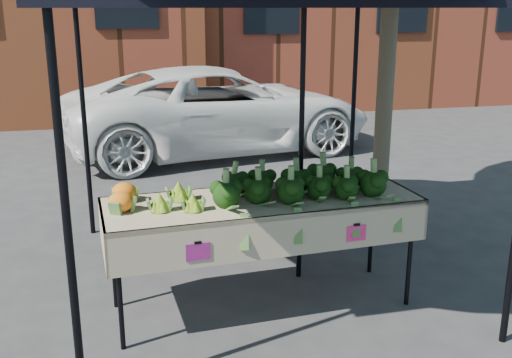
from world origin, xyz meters
name	(u,v)px	position (x,y,z in m)	size (l,w,h in m)	color
ground	(243,314)	(0.00, 0.00, 0.00)	(90.00, 90.00, 0.00)	#313133
table	(262,253)	(0.18, 0.10, 0.45)	(2.44, 0.94, 0.90)	#BBAD8E
canopy	(258,125)	(0.28, 0.63, 1.37)	(3.16, 3.16, 2.74)	black
broccoli_heap	(296,179)	(0.46, 0.13, 1.03)	(1.37, 0.57, 0.25)	black
romanesco_cluster	(174,193)	(-0.48, 0.09, 1.00)	(0.43, 0.47, 0.20)	#9EAF23
cauliflower_pair	(122,195)	(-0.85, 0.17, 0.99)	(0.23, 0.43, 0.18)	orange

